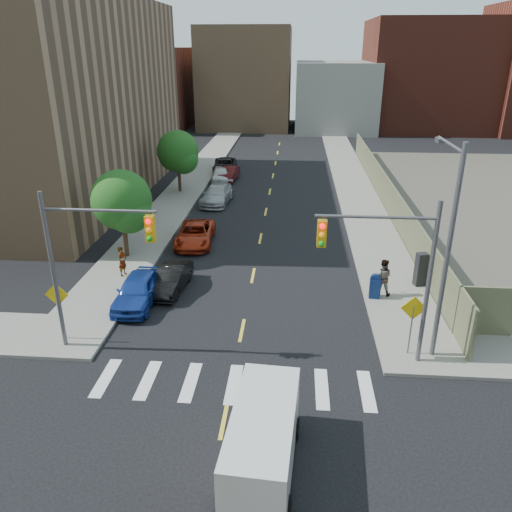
% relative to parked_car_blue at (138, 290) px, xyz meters
% --- Properties ---
extents(ground, '(160.00, 160.00, 0.00)m').
position_rel_parked_car_blue_xyz_m(ground, '(5.50, -10.20, -0.77)').
color(ground, black).
rests_on(ground, ground).
extents(sidewalk_nw, '(3.50, 73.00, 0.15)m').
position_rel_parked_car_blue_xyz_m(sidewalk_nw, '(-2.25, 31.30, -0.70)').
color(sidewalk_nw, gray).
rests_on(sidewalk_nw, ground).
extents(sidewalk_ne, '(3.50, 73.00, 0.15)m').
position_rel_parked_car_blue_xyz_m(sidewalk_ne, '(13.25, 31.30, -0.70)').
color(sidewalk_ne, gray).
rests_on(sidewalk_ne, ground).
extents(fence_north, '(0.12, 44.00, 2.50)m').
position_rel_parked_car_blue_xyz_m(fence_north, '(15.10, 17.80, 0.48)').
color(fence_north, '#666647').
rests_on(fence_north, ground).
extents(building_nw, '(22.00, 30.00, 16.00)m').
position_rel_parked_car_blue_xyz_m(building_nw, '(-16.50, 19.80, 7.23)').
color(building_nw, '#8C6B4C').
rests_on(building_nw, ground).
extents(bg_bldg_west, '(14.00, 18.00, 12.00)m').
position_rel_parked_car_blue_xyz_m(bg_bldg_west, '(-16.50, 59.80, 5.23)').
color(bg_bldg_west, '#592319').
rests_on(bg_bldg_west, ground).
extents(bg_bldg_midwest, '(14.00, 16.00, 15.00)m').
position_rel_parked_car_blue_xyz_m(bg_bldg_midwest, '(-0.50, 61.80, 6.73)').
color(bg_bldg_midwest, '#8C6B4C').
rests_on(bg_bldg_midwest, ground).
extents(bg_bldg_center, '(12.00, 16.00, 10.00)m').
position_rel_parked_car_blue_xyz_m(bg_bldg_center, '(13.50, 59.80, 4.23)').
color(bg_bldg_center, gray).
rests_on(bg_bldg_center, ground).
extents(bg_bldg_east, '(18.00, 18.00, 16.00)m').
position_rel_parked_car_blue_xyz_m(bg_bldg_east, '(27.50, 61.80, 7.23)').
color(bg_bldg_east, '#592319').
rests_on(bg_bldg_east, ground).
extents(signal_nw, '(4.59, 0.30, 7.00)m').
position_rel_parked_car_blue_xyz_m(signal_nw, '(-0.48, -4.20, 3.76)').
color(signal_nw, '#59595E').
rests_on(signal_nw, ground).
extents(signal_ne, '(4.59, 0.30, 7.00)m').
position_rel_parked_car_blue_xyz_m(signal_ne, '(11.48, -4.20, 3.76)').
color(signal_ne, '#59595E').
rests_on(signal_ne, ground).
extents(streetlight_ne, '(0.25, 3.70, 9.00)m').
position_rel_parked_car_blue_xyz_m(streetlight_ne, '(13.70, -3.31, 4.45)').
color(streetlight_ne, '#59595E').
rests_on(streetlight_ne, ground).
extents(warn_sign_nw, '(1.06, 0.06, 2.83)m').
position_rel_parked_car_blue_xyz_m(warn_sign_nw, '(-2.30, -3.70, 1.22)').
color(warn_sign_nw, '#59595E').
rests_on(warn_sign_nw, ground).
extents(warn_sign_ne, '(1.06, 0.06, 2.83)m').
position_rel_parked_car_blue_xyz_m(warn_sign_ne, '(12.70, -3.70, 1.22)').
color(warn_sign_ne, '#59595E').
rests_on(warn_sign_ne, ground).
extents(warn_sign_midwest, '(1.06, 0.06, 2.83)m').
position_rel_parked_car_blue_xyz_m(warn_sign_midwest, '(-2.30, 9.80, 1.22)').
color(warn_sign_midwest, '#59595E').
rests_on(warn_sign_midwest, ground).
extents(tree_west_near, '(3.66, 3.64, 5.52)m').
position_rel_parked_car_blue_xyz_m(tree_west_near, '(-2.50, 5.84, 2.71)').
color(tree_west_near, '#332114').
rests_on(tree_west_near, ground).
extents(tree_west_far, '(3.66, 3.64, 5.52)m').
position_rel_parked_car_blue_xyz_m(tree_west_far, '(-2.50, 20.84, 2.71)').
color(tree_west_far, '#332114').
rests_on(tree_west_far, ground).
extents(parked_car_blue, '(1.85, 4.54, 1.54)m').
position_rel_parked_car_blue_xyz_m(parked_car_blue, '(0.00, 0.00, 0.00)').
color(parked_car_blue, '#1B3B97').
rests_on(parked_car_blue, ground).
extents(parked_car_black, '(1.70, 4.07, 1.31)m').
position_rel_parked_car_blue_xyz_m(parked_car_black, '(1.30, 1.63, -0.12)').
color(parked_car_black, black).
rests_on(parked_car_black, ground).
extents(parked_car_red, '(2.55, 5.09, 1.38)m').
position_rel_parked_car_blue_xyz_m(parked_car_red, '(1.27, 8.48, -0.08)').
color(parked_car_red, '#A82910').
rests_on(parked_car_red, ground).
extents(parked_car_silver, '(2.46, 5.26, 1.49)m').
position_rel_parked_car_blue_xyz_m(parked_car_silver, '(1.30, 17.85, -0.03)').
color(parked_car_silver, '#9EA0A5').
rests_on(parked_car_silver, ground).
extents(parked_car_white, '(2.11, 4.37, 1.44)m').
position_rel_parked_car_blue_xyz_m(parked_car_white, '(0.57, 25.01, -0.05)').
color(parked_car_white, silver).
rests_on(parked_car_white, ground).
extents(parked_car_maroon, '(1.81, 4.24, 1.36)m').
position_rel_parked_car_blue_xyz_m(parked_car_maroon, '(1.30, 25.39, -0.09)').
color(parked_car_maroon, '#440D0F').
rests_on(parked_car_maroon, ground).
extents(parked_car_grey, '(2.75, 5.26, 1.41)m').
position_rel_parked_car_blue_xyz_m(parked_car_grey, '(0.41, 29.08, -0.07)').
color(parked_car_grey, black).
rests_on(parked_car_grey, ground).
extents(cargo_van, '(2.28, 4.93, 2.20)m').
position_rel_parked_car_blue_xyz_m(cargo_van, '(7.01, -10.18, 0.39)').
color(cargo_van, silver).
rests_on(cargo_van, ground).
extents(mailbox, '(0.58, 0.46, 1.32)m').
position_rel_parked_car_blue_xyz_m(mailbox, '(11.98, 1.32, 0.02)').
color(mailbox, '#0D1F4F').
rests_on(mailbox, sidewalk_ne).
extents(payphone, '(0.65, 0.58, 1.85)m').
position_rel_parked_car_blue_xyz_m(payphone, '(14.61, 3.00, 0.30)').
color(payphone, black).
rests_on(payphone, sidewalk_ne).
extents(pedestrian_west, '(0.56, 0.71, 1.70)m').
position_rel_parked_car_blue_xyz_m(pedestrian_west, '(-1.78, 2.97, 0.23)').
color(pedestrian_west, gray).
rests_on(pedestrian_west, sidewalk_nw).
extents(pedestrian_east, '(1.08, 0.92, 1.96)m').
position_rel_parked_car_blue_xyz_m(pedestrian_east, '(12.40, 1.72, 0.36)').
color(pedestrian_east, gray).
rests_on(pedestrian_east, sidewalk_ne).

